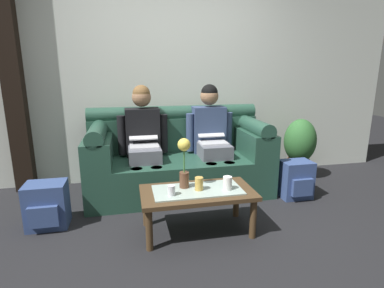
{
  "coord_description": "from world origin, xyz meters",
  "views": [
    {
      "loc": [
        -0.56,
        -2.16,
        1.38
      ],
      "look_at": [
        0.09,
        0.82,
        0.63
      ],
      "focal_mm": 28.44,
      "sensor_mm": 36.0,
      "label": 1
    }
  ],
  "objects_px": {
    "person_right": "(211,134)",
    "flower_vase": "(184,160)",
    "couch": "(178,159)",
    "potted_plant": "(300,146)",
    "backpack_left": "(47,206)",
    "cup_near_right": "(199,184)",
    "person_left": "(143,137)",
    "cup_far_center": "(227,183)",
    "coffee_table": "(197,196)",
    "cup_near_left": "(171,190)",
    "backpack_right": "(296,180)"
  },
  "relations": [
    {
      "from": "coffee_table",
      "to": "backpack_left",
      "type": "xyz_separation_m",
      "value": [
        -1.3,
        0.37,
        -0.13
      ]
    },
    {
      "from": "flower_vase",
      "to": "backpack_right",
      "type": "distance_m",
      "value": 1.46
    },
    {
      "from": "coffee_table",
      "to": "cup_far_center",
      "type": "relative_size",
      "value": 8.48
    },
    {
      "from": "couch",
      "to": "cup_far_center",
      "type": "bearing_deg",
      "value": -76.46
    },
    {
      "from": "backpack_left",
      "to": "couch",
      "type": "bearing_deg",
      "value": 25.25
    },
    {
      "from": "couch",
      "to": "person_right",
      "type": "height_order",
      "value": "person_right"
    },
    {
      "from": "cup_far_center",
      "to": "cup_near_right",
      "type": "bearing_deg",
      "value": 170.35
    },
    {
      "from": "flower_vase",
      "to": "potted_plant",
      "type": "distance_m",
      "value": 1.96
    },
    {
      "from": "cup_near_right",
      "to": "potted_plant",
      "type": "bearing_deg",
      "value": 33.77
    },
    {
      "from": "person_right",
      "to": "flower_vase",
      "type": "xyz_separation_m",
      "value": [
        -0.49,
        -0.91,
        -0.02
      ]
    },
    {
      "from": "person_right",
      "to": "cup_far_center",
      "type": "xyz_separation_m",
      "value": [
        -0.14,
        -1.03,
        -0.21
      ]
    },
    {
      "from": "cup_near_left",
      "to": "cup_far_center",
      "type": "relative_size",
      "value": 0.74
    },
    {
      "from": "cup_near_right",
      "to": "couch",
      "type": "bearing_deg",
      "value": 90.59
    },
    {
      "from": "flower_vase",
      "to": "cup_far_center",
      "type": "height_order",
      "value": "flower_vase"
    },
    {
      "from": "couch",
      "to": "cup_far_center",
      "type": "relative_size",
      "value": 17.74
    },
    {
      "from": "flower_vase",
      "to": "cup_near_right",
      "type": "xyz_separation_m",
      "value": [
        0.11,
        -0.08,
        -0.19
      ]
    },
    {
      "from": "coffee_table",
      "to": "backpack_left",
      "type": "relative_size",
      "value": 2.35
    },
    {
      "from": "flower_vase",
      "to": "backpack_left",
      "type": "xyz_separation_m",
      "value": [
        -1.19,
        0.3,
        -0.44
      ]
    },
    {
      "from": "cup_near_right",
      "to": "backpack_right",
      "type": "relative_size",
      "value": 0.27
    },
    {
      "from": "couch",
      "to": "potted_plant",
      "type": "distance_m",
      "value": 1.59
    },
    {
      "from": "potted_plant",
      "to": "coffee_table",
      "type": "bearing_deg",
      "value": -146.74
    },
    {
      "from": "couch",
      "to": "cup_near_left",
      "type": "height_order",
      "value": "couch"
    },
    {
      "from": "cup_near_right",
      "to": "potted_plant",
      "type": "relative_size",
      "value": 0.14
    },
    {
      "from": "flower_vase",
      "to": "backpack_right",
      "type": "relative_size",
      "value": 1.05
    },
    {
      "from": "coffee_table",
      "to": "cup_near_left",
      "type": "relative_size",
      "value": 11.41
    },
    {
      "from": "cup_near_left",
      "to": "potted_plant",
      "type": "xyz_separation_m",
      "value": [
        1.82,
        1.12,
        -0.0
      ]
    },
    {
      "from": "person_left",
      "to": "cup_near_right",
      "type": "relative_size",
      "value": 11.02
    },
    {
      "from": "backpack_right",
      "to": "potted_plant",
      "type": "relative_size",
      "value": 0.53
    },
    {
      "from": "person_left",
      "to": "backpack_right",
      "type": "bearing_deg",
      "value": -16.79
    },
    {
      "from": "couch",
      "to": "person_right",
      "type": "relative_size",
      "value": 1.65
    },
    {
      "from": "person_left",
      "to": "potted_plant",
      "type": "relative_size",
      "value": 1.57
    },
    {
      "from": "cup_near_left",
      "to": "cup_near_right",
      "type": "height_order",
      "value": "cup_near_right"
    },
    {
      "from": "person_right",
      "to": "cup_near_right",
      "type": "height_order",
      "value": "person_right"
    },
    {
      "from": "cup_far_center",
      "to": "coffee_table",
      "type": "bearing_deg",
      "value": 167.71
    },
    {
      "from": "person_left",
      "to": "couch",
      "type": "bearing_deg",
      "value": 0.35
    },
    {
      "from": "flower_vase",
      "to": "backpack_right",
      "type": "bearing_deg",
      "value": 17.44
    },
    {
      "from": "couch",
      "to": "cup_far_center",
      "type": "height_order",
      "value": "couch"
    },
    {
      "from": "cup_near_left",
      "to": "cup_near_right",
      "type": "xyz_separation_m",
      "value": [
        0.25,
        0.06,
        0.01
      ]
    },
    {
      "from": "cup_near_right",
      "to": "backpack_left",
      "type": "relative_size",
      "value": 0.27
    },
    {
      "from": "couch",
      "to": "person_right",
      "type": "bearing_deg",
      "value": -0.35
    },
    {
      "from": "flower_vase",
      "to": "potted_plant",
      "type": "height_order",
      "value": "flower_vase"
    },
    {
      "from": "cup_near_right",
      "to": "cup_far_center",
      "type": "height_order",
      "value": "cup_far_center"
    },
    {
      "from": "flower_vase",
      "to": "cup_far_center",
      "type": "xyz_separation_m",
      "value": [
        0.35,
        -0.12,
        -0.19
      ]
    },
    {
      "from": "couch",
      "to": "cup_near_right",
      "type": "xyz_separation_m",
      "value": [
        0.01,
        -0.99,
        0.07
      ]
    },
    {
      "from": "cup_near_right",
      "to": "backpack_left",
      "type": "xyz_separation_m",
      "value": [
        -1.31,
        0.38,
        -0.25
      ]
    },
    {
      "from": "person_right",
      "to": "couch",
      "type": "bearing_deg",
      "value": 179.65
    },
    {
      "from": "backpack_left",
      "to": "person_right",
      "type": "bearing_deg",
      "value": 19.87
    },
    {
      "from": "coffee_table",
      "to": "backpack_left",
      "type": "distance_m",
      "value": 1.35
    },
    {
      "from": "person_left",
      "to": "backpack_right",
      "type": "distance_m",
      "value": 1.75
    },
    {
      "from": "cup_far_center",
      "to": "backpack_left",
      "type": "height_order",
      "value": "cup_far_center"
    }
  ]
}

